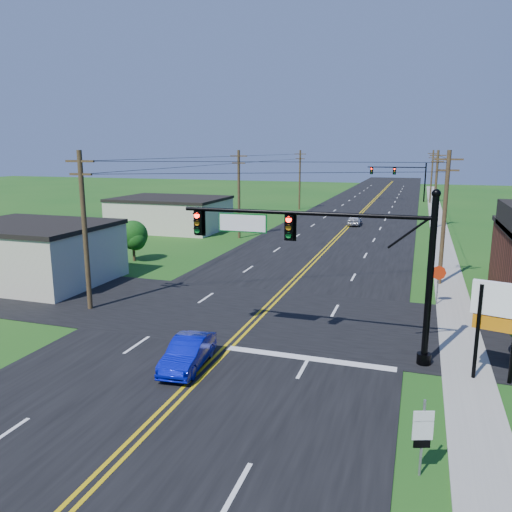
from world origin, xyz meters
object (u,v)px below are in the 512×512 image
(signal_mast_far, at_px, (400,176))
(stop_sign, at_px, (438,277))
(signal_mast_main, at_px, (323,249))
(route_sign, at_px, (423,432))
(blue_car, at_px, (188,354))

(signal_mast_far, distance_m, stop_sign, 63.29)
(signal_mast_main, xyz_separation_m, route_sign, (4.35, -7.88, -3.40))
(blue_car, bearing_deg, stop_sign, 45.44)
(signal_mast_main, xyz_separation_m, signal_mast_far, (0.10, 72.00, -0.20))
(signal_mast_far, bearing_deg, signal_mast_main, -90.08)
(signal_mast_main, relative_size, route_sign, 4.87)
(signal_mast_far, xyz_separation_m, route_sign, (4.25, -79.88, -3.19))
(blue_car, distance_m, stop_sign, 16.07)
(stop_sign, bearing_deg, route_sign, -100.57)
(signal_mast_far, xyz_separation_m, stop_sign, (5.07, -63.02, -2.81))
(signal_mast_main, distance_m, signal_mast_far, 72.00)
(signal_mast_far, relative_size, route_sign, 4.73)
(blue_car, height_order, stop_sign, stop_sign)
(route_sign, bearing_deg, signal_mast_far, 74.01)
(signal_mast_main, height_order, signal_mast_far, same)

